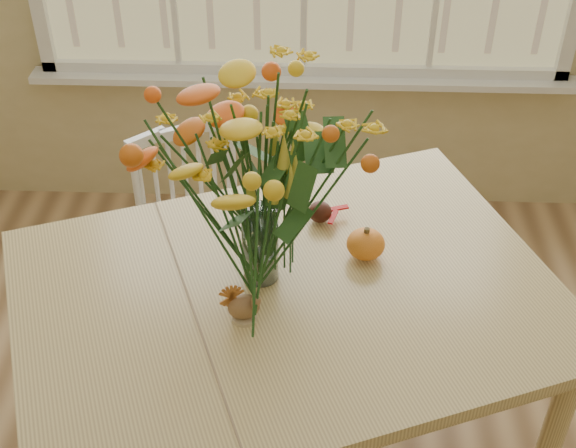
{
  "coord_description": "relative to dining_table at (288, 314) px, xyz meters",
  "views": [
    {
      "loc": [
        0.05,
        -0.9,
        2.27
      ],
      "look_at": [
        -0.01,
        0.71,
        1.02
      ],
      "focal_mm": 48.0,
      "sensor_mm": 36.0,
      "label": 1
    }
  ],
  "objects": [
    {
      "name": "pumpkin",
      "position": [
        0.22,
        0.15,
        0.14
      ],
      "size": [
        0.11,
        0.11,
        0.09
      ],
      "primitive_type": "ellipsoid",
      "color": "orange",
      "rests_on": "dining_table"
    },
    {
      "name": "dining_table",
      "position": [
        0.0,
        0.0,
        0.0
      ],
      "size": [
        1.78,
        1.54,
        0.8
      ],
      "rotation": [
        0.0,
        0.0,
        0.37
      ],
      "color": "tan",
      "rests_on": "floor"
    },
    {
      "name": "windsor_chair",
      "position": [
        -0.37,
        0.65,
        -0.22
      ],
      "size": [
        0.53,
        0.52,
        0.87
      ],
      "rotation": [
        0.0,
        0.0,
        0.45
      ],
      "color": "white",
      "rests_on": "floor"
    },
    {
      "name": "dark_gourd",
      "position": [
        0.09,
        0.32,
        0.12
      ],
      "size": [
        0.13,
        0.12,
        0.07
      ],
      "color": "#38160F",
      "rests_on": "dining_table"
    },
    {
      "name": "flower_vase",
      "position": [
        -0.08,
        0.06,
        0.44
      ],
      "size": [
        0.48,
        0.48,
        0.57
      ],
      "color": "white",
      "rests_on": "dining_table"
    },
    {
      "name": "turkey_figurine",
      "position": [
        -0.11,
        -0.12,
        0.14
      ],
      "size": [
        0.1,
        0.08,
        0.11
      ],
      "rotation": [
        0.0,
        0.0,
        0.24
      ],
      "color": "#CCB78C",
      "rests_on": "dining_table"
    }
  ]
}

